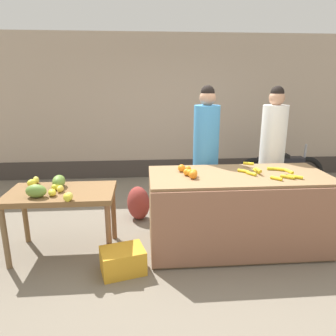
{
  "coord_description": "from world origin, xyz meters",
  "views": [
    {
      "loc": [
        -0.61,
        -3.35,
        1.93
      ],
      "look_at": [
        -0.33,
        0.15,
        0.95
      ],
      "focal_mm": 33.37,
      "sensor_mm": 36.0,
      "label": 1
    }
  ],
  "objects_px": {
    "vendor_woman_blue_shirt": "(206,156)",
    "produce_crate": "(123,261)",
    "parked_motorcycle": "(280,171)",
    "vendor_woman_white_shirt": "(272,154)",
    "produce_sack": "(138,203)"
  },
  "relations": [
    {
      "from": "vendor_woman_white_shirt",
      "to": "parked_motorcycle",
      "type": "distance_m",
      "value": 1.29
    },
    {
      "from": "vendor_woman_blue_shirt",
      "to": "produce_sack",
      "type": "xyz_separation_m",
      "value": [
        -0.92,
        0.15,
        -0.71
      ]
    },
    {
      "from": "vendor_woman_blue_shirt",
      "to": "parked_motorcycle",
      "type": "xyz_separation_m",
      "value": [
        1.56,
        1.08,
        -0.55
      ]
    },
    {
      "from": "produce_crate",
      "to": "parked_motorcycle",
      "type": "bearing_deg",
      "value": 40.19
    },
    {
      "from": "parked_motorcycle",
      "to": "produce_sack",
      "type": "bearing_deg",
      "value": -159.66
    },
    {
      "from": "vendor_woman_blue_shirt",
      "to": "parked_motorcycle",
      "type": "bearing_deg",
      "value": 34.6
    },
    {
      "from": "vendor_woman_white_shirt",
      "to": "produce_sack",
      "type": "xyz_separation_m",
      "value": [
        -1.88,
        0.08,
        -0.7
      ]
    },
    {
      "from": "vendor_woman_blue_shirt",
      "to": "produce_crate",
      "type": "xyz_separation_m",
      "value": [
        -1.07,
        -1.15,
        -0.82
      ]
    },
    {
      "from": "vendor_woman_blue_shirt",
      "to": "parked_motorcycle",
      "type": "height_order",
      "value": "vendor_woman_blue_shirt"
    },
    {
      "from": "parked_motorcycle",
      "to": "vendor_woman_white_shirt",
      "type": "bearing_deg",
      "value": -121.31
    },
    {
      "from": "produce_crate",
      "to": "vendor_woman_white_shirt",
      "type": "bearing_deg",
      "value": 31.2
    },
    {
      "from": "parked_motorcycle",
      "to": "produce_crate",
      "type": "distance_m",
      "value": 3.46
    },
    {
      "from": "produce_sack",
      "to": "vendor_woman_white_shirt",
      "type": "bearing_deg",
      "value": -2.3
    },
    {
      "from": "produce_crate",
      "to": "vendor_woman_blue_shirt",
      "type": "bearing_deg",
      "value": 46.92
    },
    {
      "from": "parked_motorcycle",
      "to": "produce_crate",
      "type": "height_order",
      "value": "parked_motorcycle"
    }
  ]
}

